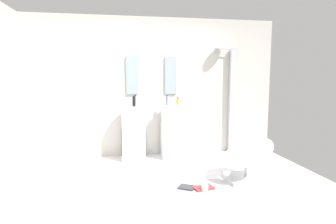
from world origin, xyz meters
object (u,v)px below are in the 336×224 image
object	(u,v)px
pedestal_sink_right	(173,131)
soap_bottle_white	(167,100)
magazine_charcoal	(187,187)
coffee_mug	(205,188)
soap_bottle_amber	(178,101)
lounge_chair	(246,157)
soap_bottle_blue	(167,101)
shower_column	(232,98)
soap_bottle_clear	(135,101)
pedestal_sink_left	(133,132)
towel_rack	(65,137)
soap_bottle_grey	(136,100)
soap_bottle_black	(134,101)
magazine_red	(204,188)

from	to	relation	value
pedestal_sink_right	soap_bottle_white	bearing A→B (deg)	139.76
magazine_charcoal	coffee_mug	bearing A→B (deg)	-2.62
soap_bottle_white	soap_bottle_amber	xyz separation A→B (m)	(0.20, -0.00, -0.02)
lounge_chair	soap_bottle_blue	xyz separation A→B (m)	(-0.95, 1.30, 0.70)
pedestal_sink_right	lounge_chair	size ratio (longest dim) A/B	1.07
shower_column	soap_bottle_clear	xyz separation A→B (m)	(-1.90, -0.08, -0.02)
pedestal_sink_left	soap_bottle_white	xyz separation A→B (m)	(0.63, 0.08, 0.57)
towel_rack	soap_bottle_grey	xyz separation A→B (m)	(1.05, 0.98, 0.44)
pedestal_sink_left	magazine_charcoal	world-z (taller)	pedestal_sink_left
pedestal_sink_right	soap_bottle_white	distance (m)	0.58
shower_column	soap_bottle_grey	world-z (taller)	shower_column
towel_rack	soap_bottle_amber	distance (m)	2.10
lounge_chair	soap_bottle_white	world-z (taller)	soap_bottle_white
coffee_mug	soap_bottle_black	size ratio (longest dim) A/B	0.45
coffee_mug	soap_bottle_white	world-z (taller)	soap_bottle_white
towel_rack	soap_bottle_clear	xyz separation A→B (m)	(1.04, 0.97, 0.43)
pedestal_sink_right	shower_column	size ratio (longest dim) A/B	0.53
pedestal_sink_right	soap_bottle_clear	bearing A→B (deg)	171.14
soap_bottle_grey	soap_bottle_clear	distance (m)	0.01
magazine_charcoal	magazine_red	bearing A→B (deg)	15.50
soap_bottle_clear	lounge_chair	bearing A→B (deg)	-42.92
soap_bottle_grey	pedestal_sink_left	bearing A→B (deg)	-114.45
pedestal_sink_left	magazine_red	bearing A→B (deg)	-60.49
pedestal_sink_left	soap_bottle_grey	xyz separation A→B (m)	(0.05, 0.11, 0.57)
pedestal_sink_left	magazine_charcoal	xyz separation A→B (m)	(0.65, -1.48, -0.48)
soap_bottle_grey	soap_bottle_white	xyz separation A→B (m)	(0.58, -0.04, -0.01)
soap_bottle_black	soap_bottle_grey	distance (m)	0.21
lounge_chair	towel_rack	bearing A→B (deg)	170.30
coffee_mug	shower_column	bearing A→B (deg)	58.98
soap_bottle_blue	soap_bottle_white	bearing A→B (deg)	80.59
shower_column	lounge_chair	distance (m)	1.71
soap_bottle_white	soap_bottle_amber	distance (m)	0.20
soap_bottle_blue	towel_rack	bearing A→B (deg)	-151.83
soap_bottle_black	soap_bottle_white	bearing A→B (deg)	15.90
shower_column	soap_bottle_clear	size ratio (longest dim) A/B	11.19
shower_column	soap_bottle_white	world-z (taller)	shower_column
coffee_mug	soap_bottle_white	xyz separation A→B (m)	(-0.23, 1.69, 1.01)
magazine_red	soap_bottle_blue	xyz separation A→B (m)	(-0.25, 1.53, 1.03)
soap_bottle_black	soap_bottle_white	xyz separation A→B (m)	(0.61, 0.17, -0.00)
magazine_charcoal	soap_bottle_blue	distance (m)	1.80
magazine_charcoal	soap_bottle_white	distance (m)	1.87
magazine_charcoal	soap_bottle_amber	distance (m)	1.87
soap_bottle_white	soap_bottle_clear	distance (m)	0.58
towel_rack	soap_bottle_white	xyz separation A→B (m)	(1.63, 0.94, 0.44)
towel_rack	soap_bottle_white	size ratio (longest dim) A/B	5.08
pedestal_sink_left	soap_bottle_amber	bearing A→B (deg)	5.24
lounge_chair	soap_bottle_amber	xyz separation A→B (m)	(-0.73, 1.38, 0.70)
towel_rack	soap_bottle_blue	xyz separation A→B (m)	(1.61, 0.86, 0.42)
magazine_red	soap_bottle_clear	xyz separation A→B (m)	(-0.82, 1.64, 1.04)
magazine_charcoal	soap_bottle_grey	bearing A→B (deg)	141.06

